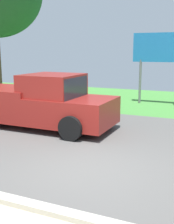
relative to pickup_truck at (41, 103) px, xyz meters
name	(u,v)px	position (x,y,z in m)	size (l,w,h in m)	color
ground_plane	(125,137)	(3.02, 0.16, -0.92)	(40.00, 22.00, 0.20)	#565451
pickup_truck	(41,103)	(0.00, 0.00, 0.00)	(5.20, 2.28, 1.88)	maroon
roadside_billboard	(159,53)	(2.85, 6.17, 1.68)	(2.60, 0.12, 3.50)	slate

